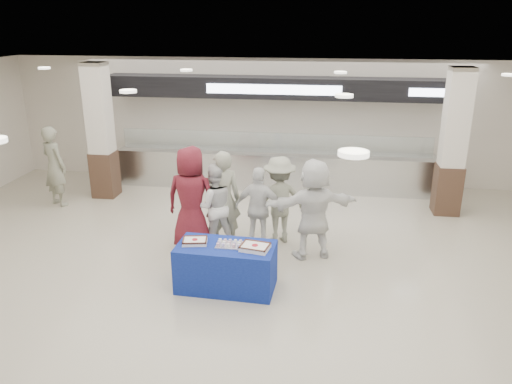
% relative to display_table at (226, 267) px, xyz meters
% --- Properties ---
extents(ground, '(14.00, 14.00, 0.00)m').
position_rel_display_table_xyz_m(ground, '(0.20, -0.24, -0.38)').
color(ground, beige).
rests_on(ground, ground).
extents(serving_line, '(8.70, 0.85, 2.80)m').
position_rel_display_table_xyz_m(serving_line, '(0.21, 5.15, 0.78)').
color(serving_line, silver).
rests_on(serving_line, ground).
extents(column_left, '(0.55, 0.55, 3.20)m').
position_rel_display_table_xyz_m(column_left, '(-3.80, 3.96, 1.15)').
color(column_left, '#39251A').
rests_on(column_left, ground).
extents(column_right, '(0.55, 0.55, 3.20)m').
position_rel_display_table_xyz_m(column_right, '(4.20, 3.96, 1.15)').
color(column_right, '#39251A').
rests_on(column_right, ground).
extents(display_table, '(1.58, 0.85, 0.75)m').
position_rel_display_table_xyz_m(display_table, '(0.00, 0.00, 0.00)').
color(display_table, navy).
rests_on(display_table, ground).
extents(sheet_cake_left, '(0.43, 0.36, 0.08)m').
position_rel_display_table_xyz_m(sheet_cake_left, '(-0.50, 0.02, 0.42)').
color(sheet_cake_left, white).
rests_on(sheet_cake_left, display_table).
extents(sheet_cake_right, '(0.48, 0.41, 0.09)m').
position_rel_display_table_xyz_m(sheet_cake_right, '(0.48, -0.07, 0.42)').
color(sheet_cake_right, white).
rests_on(sheet_cake_right, display_table).
extents(cupcake_tray, '(0.41, 0.31, 0.07)m').
position_rel_display_table_xyz_m(cupcake_tray, '(0.06, 0.01, 0.41)').
color(cupcake_tray, silver).
rests_on(cupcake_tray, display_table).
extents(civilian_maroon, '(1.01, 0.71, 1.97)m').
position_rel_display_table_xyz_m(civilian_maroon, '(-0.93, 1.41, 0.61)').
color(civilian_maroon, maroon).
rests_on(civilian_maroon, ground).
extents(soldier_a, '(0.79, 0.63, 1.87)m').
position_rel_display_table_xyz_m(soldier_a, '(-0.38, 1.60, 0.56)').
color(soldier_a, gray).
rests_on(soldier_a, ground).
extents(chef_tall, '(0.96, 0.86, 1.63)m').
position_rel_display_table_xyz_m(chef_tall, '(-0.52, 1.54, 0.44)').
color(chef_tall, white).
rests_on(chef_tall, ground).
extents(chef_short, '(0.97, 0.50, 1.58)m').
position_rel_display_table_xyz_m(chef_short, '(0.32, 1.58, 0.42)').
color(chef_short, white).
rests_on(chef_short, ground).
extents(soldier_b, '(1.26, 1.02, 1.70)m').
position_rel_display_table_xyz_m(soldier_b, '(0.66, 1.92, 0.48)').
color(soldier_b, gray).
rests_on(soldier_b, ground).
extents(civilian_white, '(1.80, 1.07, 1.85)m').
position_rel_display_table_xyz_m(civilian_white, '(1.33, 1.34, 0.55)').
color(civilian_white, white).
rests_on(civilian_white, ground).
extents(soldier_bg, '(0.81, 0.70, 1.86)m').
position_rel_display_table_xyz_m(soldier_bg, '(-4.64, 3.20, 0.55)').
color(soldier_bg, gray).
rests_on(soldier_bg, ground).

